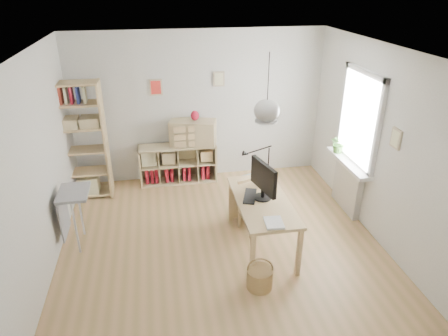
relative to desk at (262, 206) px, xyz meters
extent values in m
plane|color=tan|center=(-0.55, 0.15, -0.66)|extent=(4.50, 4.50, 0.00)
plane|color=white|center=(-0.55, 2.40, 0.69)|extent=(4.50, 0.00, 4.50)
plane|color=white|center=(-0.55, -2.10, 0.69)|extent=(4.50, 0.00, 4.50)
plane|color=white|center=(-2.80, 0.15, 0.69)|extent=(0.00, 4.50, 4.50)
plane|color=white|center=(1.70, 0.15, 0.69)|extent=(0.00, 4.50, 4.50)
plane|color=white|center=(-0.55, 0.15, 2.04)|extent=(4.50, 4.50, 0.00)
cylinder|color=black|center=(0.00, 0.00, 1.70)|extent=(0.01, 0.01, 0.68)
ellipsoid|color=silver|center=(0.00, 0.00, 1.34)|extent=(0.32, 0.32, 0.27)
cube|color=white|center=(1.69, 0.75, 0.89)|extent=(0.03, 1.00, 1.30)
cube|color=white|center=(1.66, 0.21, 0.89)|extent=(0.06, 0.08, 1.46)
cube|color=white|center=(1.66, 1.29, 0.89)|extent=(0.06, 0.08, 1.46)
cube|color=white|center=(1.66, 0.75, 1.58)|extent=(0.06, 1.16, 0.08)
cube|color=white|center=(1.66, 0.75, 0.20)|extent=(0.06, 1.16, 0.08)
cube|color=silver|center=(1.64, 0.75, -0.26)|extent=(0.10, 0.80, 0.80)
cube|color=white|center=(1.59, 0.75, 0.17)|extent=(0.22, 1.20, 0.06)
cube|color=tan|center=(0.00, 0.00, 0.07)|extent=(0.70, 1.50, 0.04)
cube|color=tan|center=(-0.30, -0.70, -0.30)|extent=(0.06, 0.06, 0.71)
cube|color=tan|center=(-0.30, 0.70, -0.30)|extent=(0.06, 0.06, 0.71)
cube|color=tan|center=(0.30, -0.70, -0.30)|extent=(0.06, 0.06, 0.71)
cube|color=tan|center=(0.30, 0.70, -0.30)|extent=(0.06, 0.06, 0.71)
cube|color=#D6BC8D|center=(-1.00, 2.19, -0.64)|extent=(1.40, 0.38, 0.03)
cube|color=#D6BC8D|center=(-1.00, 2.19, 0.05)|extent=(1.40, 0.38, 0.03)
cube|color=#D6BC8D|center=(-1.69, 2.19, -0.30)|extent=(0.03, 0.38, 0.72)
cube|color=#D6BC8D|center=(-0.32, 2.19, -0.30)|extent=(0.03, 0.38, 0.72)
cube|color=#D6BC8D|center=(-1.00, 2.37, -0.30)|extent=(1.40, 0.02, 0.72)
cube|color=maroon|center=(-1.58, 2.21, -0.47)|extent=(0.06, 0.26, 0.30)
cube|color=maroon|center=(-1.49, 2.21, -0.47)|extent=(0.05, 0.26, 0.30)
cube|color=maroon|center=(-1.41, 2.21, -0.47)|extent=(0.05, 0.26, 0.30)
cube|color=maroon|center=(-1.22, 2.21, -0.47)|extent=(0.05, 0.26, 0.30)
cube|color=maroon|center=(-1.13, 2.21, -0.47)|extent=(0.05, 0.26, 0.30)
cube|color=maroon|center=(-0.90, 2.21, -0.47)|extent=(0.06, 0.26, 0.30)
cube|color=maroon|center=(-0.81, 2.21, -0.47)|extent=(0.06, 0.26, 0.30)
cube|color=maroon|center=(-0.55, 2.21, -0.47)|extent=(0.06, 0.26, 0.30)
cube|color=maroon|center=(-0.46, 2.21, -0.47)|extent=(0.05, 0.26, 0.30)
cube|color=tan|center=(-2.96, 1.95, 0.34)|extent=(0.04, 0.38, 2.00)
cube|color=tan|center=(-2.20, 1.95, 0.34)|extent=(0.04, 0.38, 2.00)
cube|color=tan|center=(-2.58, 1.95, -0.61)|extent=(0.76, 0.38, 0.03)
cube|color=tan|center=(-2.58, 1.95, -0.21)|extent=(0.76, 0.38, 0.03)
cube|color=tan|center=(-2.58, 1.95, 0.19)|extent=(0.76, 0.38, 0.03)
cube|color=tan|center=(-2.58, 1.95, 0.59)|extent=(0.76, 0.38, 0.03)
cube|color=tan|center=(-2.58, 1.95, 0.99)|extent=(0.76, 0.38, 0.03)
cube|color=tan|center=(-2.58, 1.95, 1.32)|extent=(0.76, 0.38, 0.03)
cube|color=navy|center=(-2.86, 1.95, 1.14)|extent=(0.04, 0.18, 0.26)
cube|color=#9A3221|center=(-2.78, 1.95, 1.14)|extent=(0.04, 0.18, 0.26)
cube|color=#F3EDB9|center=(-2.70, 1.95, 1.14)|extent=(0.04, 0.18, 0.26)
cube|color=maroon|center=(-2.62, 1.95, 1.14)|extent=(0.04, 0.18, 0.26)
cube|color=navy|center=(-2.52, 1.95, 1.14)|extent=(0.04, 0.18, 0.26)
cube|color=#F3EDB9|center=(-2.42, 1.95, 1.14)|extent=(0.04, 0.18, 0.26)
cube|color=#9C9C9F|center=(-2.52, 0.50, 0.17)|extent=(0.40, 0.55, 0.04)
cylinder|color=silver|center=(-2.52, 0.28, -0.25)|extent=(0.03, 0.03, 0.82)
cylinder|color=silver|center=(-2.52, 0.72, -0.25)|extent=(0.03, 0.03, 0.82)
cube|color=#9C9C9F|center=(-2.70, 0.50, -0.16)|extent=(0.02, 0.50, 0.62)
cube|color=#9C9C9F|center=(0.00, 0.39, -0.24)|extent=(0.49, 0.49, 0.06)
cube|color=tan|center=(-0.10, 0.18, -0.46)|extent=(0.04, 0.04, 0.39)
cube|color=tan|center=(-0.21, 0.50, -0.46)|extent=(0.04, 0.04, 0.39)
cube|color=tan|center=(0.21, 0.29, -0.46)|extent=(0.04, 0.04, 0.39)
cube|color=tan|center=(0.11, 0.60, -0.46)|extent=(0.04, 0.04, 0.39)
cube|color=tan|center=(-0.05, 0.56, -0.04)|extent=(0.38, 0.15, 0.35)
cylinder|color=olive|center=(-0.23, -0.83, -0.52)|extent=(0.32, 0.32, 0.26)
torus|color=olive|center=(-0.23, -0.83, -0.37)|extent=(0.32, 0.08, 0.32)
cube|color=silver|center=(0.24, 0.70, -0.65)|extent=(0.73, 0.61, 0.02)
cube|color=silver|center=(-0.05, 0.61, -0.49)|extent=(0.16, 0.42, 0.32)
cube|color=silver|center=(0.53, 0.80, -0.49)|extent=(0.16, 0.42, 0.32)
cube|color=silver|center=(0.31, 0.51, -0.49)|extent=(0.60, 0.22, 0.32)
cube|color=silver|center=(0.17, 0.90, -0.49)|extent=(0.60, 0.22, 0.32)
cube|color=silver|center=(0.11, 1.07, -0.19)|extent=(0.66, 0.40, 0.40)
sphere|color=yellow|center=(0.12, 0.59, -0.42)|extent=(0.14, 0.14, 0.14)
sphere|color=blue|center=(0.32, 0.79, -0.42)|extent=(0.14, 0.14, 0.14)
sphere|color=red|center=(0.23, 0.68, -0.42)|extent=(0.14, 0.14, 0.14)
sphere|color=#2C7A2C|center=(0.43, 0.68, -0.42)|extent=(0.14, 0.14, 0.14)
cylinder|color=black|center=(0.01, 0.04, 0.10)|extent=(0.24, 0.24, 0.02)
cylinder|color=black|center=(0.01, 0.04, 0.17)|extent=(0.05, 0.05, 0.11)
cube|color=black|center=(0.01, 0.04, 0.42)|extent=(0.20, 0.59, 0.39)
cube|color=black|center=(-0.15, 0.11, 0.10)|extent=(0.28, 0.44, 0.02)
cylinder|color=black|center=(0.26, 0.67, 0.12)|extent=(0.07, 0.07, 0.04)
cylinder|color=black|center=(0.26, 0.67, 0.33)|extent=(0.02, 0.02, 0.44)
cone|color=black|center=(-0.11, 0.57, 0.53)|extent=(0.11, 0.08, 0.10)
sphere|color=#4B0A0F|center=(0.13, 0.41, 0.18)|extent=(0.17, 0.17, 0.17)
cube|color=white|center=(-0.02, -0.59, 0.11)|extent=(0.24, 0.29, 0.03)
cube|color=#D6BC8D|center=(-0.70, 2.19, 0.29)|extent=(0.87, 0.58, 0.46)
ellipsoid|color=maroon|center=(-0.66, 2.19, 0.61)|extent=(0.15, 0.15, 0.18)
imported|color=#325C22|center=(1.57, 1.10, 0.36)|extent=(0.33, 0.31, 0.31)
camera|label=1|loc=(-1.33, -4.51, 2.82)|focal=32.00mm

